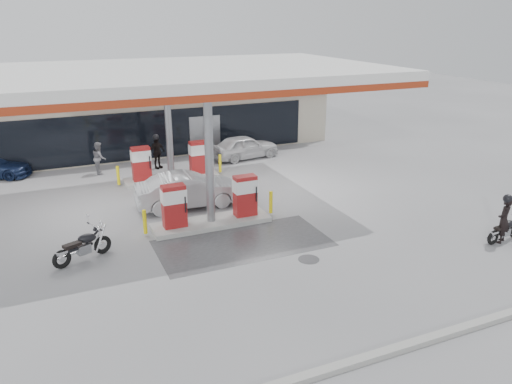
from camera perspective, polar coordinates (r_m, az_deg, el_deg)
ground at (r=17.40m, az=-3.00°, el=-6.14°), size 90.00×90.00×0.00m
wet_patch at (r=17.56m, az=-1.46°, el=-5.86°), size 6.00×3.00×0.00m
drain_cover at (r=16.54m, az=6.05°, el=-7.66°), size 0.70×0.70×0.01m
kerb at (r=12.03m, az=9.56°, el=-19.12°), size 28.00×0.25×0.15m
store_building at (r=31.62m, az=-13.44°, el=8.95°), size 22.00×8.22×4.00m
canopy at (r=20.58m, az=-8.32°, el=13.03°), size 16.00×10.02×5.51m
pump_island_near at (r=18.86m, az=-5.18°, el=-1.76°), size 5.14×1.30×1.78m
pump_island_far at (r=24.33m, az=-9.70°, el=2.97°), size 5.14×1.30×1.78m
main_motorcycle at (r=19.65m, az=26.59°, el=-3.94°), size 1.75×0.67×0.90m
biker_main at (r=19.34m, az=26.48°, el=-2.88°), size 0.73×0.65×1.67m
parked_motorcycle at (r=17.14m, az=-19.14°, el=-5.96°), size 1.95×1.06×1.06m
sedan_white at (r=27.78m, az=-1.29°, el=5.20°), size 4.02×2.06×1.31m
attendant at (r=26.20m, az=-17.47°, el=3.75°), size 0.62×0.79×1.61m
hatchback_silver at (r=20.77m, az=-7.70°, el=0.20°), size 4.42×1.77×1.43m
parked_car_right at (r=32.07m, az=1.12°, el=7.12°), size 4.79×2.61×1.27m
biker_walking at (r=26.33m, az=-11.26°, el=4.46°), size 1.08×0.82×1.70m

